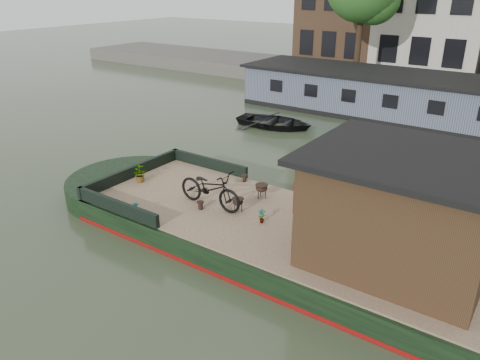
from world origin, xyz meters
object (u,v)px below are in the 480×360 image
Objects in this scene: bicycle at (210,188)px; potted_plant_a at (261,216)px; brazier_rear at (262,191)px; dinghy at (275,119)px; cabin at (402,209)px; brazier_front at (238,205)px.

potted_plant_a is at bearing -89.83° from bicycle.
dinghy is (-4.41, 8.03, -0.48)m from brazier_rear.
brazier_rear is at bearing 166.28° from cabin.
cabin is 4.30m from brazier_rear.
potted_plant_a is 0.93× the size of brazier_rear.
brazier_front is at bearing 168.08° from potted_plant_a.
brazier_rear is (0.85, 1.21, -0.31)m from bicycle.
brazier_rear is (-0.79, 1.23, 0.02)m from potted_plant_a.
potted_plant_a is 0.86m from brazier_front.
bicycle reaches higher than dinghy.
dinghy is at bearing 115.62° from brazier_front.
cabin is 4.96m from bicycle.
cabin is 3.44m from potted_plant_a.
bicycle is at bearing 179.34° from potted_plant_a.
dinghy is (-8.47, 9.02, -1.51)m from cabin.
cabin reaches higher than bicycle.
brazier_rear is 9.17m from dinghy.
bicycle is 1.67m from potted_plant_a.
dinghy is at bearing 118.80° from brazier_rear.
potted_plant_a is at bearing -57.46° from brazier_rear.
cabin reaches higher than dinghy.
potted_plant_a is 1.01× the size of brazier_front.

